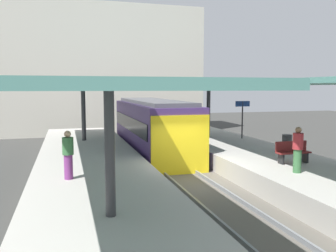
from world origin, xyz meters
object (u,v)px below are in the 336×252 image
at_px(platform_sign, 242,111).
at_px(passenger_mid_platform, 68,154).
at_px(passenger_near_bench, 298,149).
at_px(platform_bench, 292,151).
at_px(litter_bin, 287,143).
at_px(commuter_train, 153,127).

distance_m(platform_sign, passenger_mid_platform, 12.22).
height_order(platform_sign, passenger_near_bench, platform_sign).
xyz_separation_m(platform_bench, litter_bin, (1.28, 2.26, -0.06)).
distance_m(platform_bench, passenger_mid_platform, 8.60).
bearing_deg(platform_bench, passenger_mid_platform, -178.60).
bearing_deg(litter_bin, platform_bench, -119.58).
xyz_separation_m(litter_bin, passenger_near_bench, (-2.13, -3.74, 0.44)).
xyz_separation_m(litter_bin, passenger_mid_platform, (-9.87, -2.47, 0.43)).
relative_size(platform_bench, passenger_mid_platform, 0.88).
relative_size(litter_bin, passenger_mid_platform, 0.50).
xyz_separation_m(passenger_near_bench, passenger_mid_platform, (-7.75, 1.27, -0.01)).
xyz_separation_m(commuter_train, passenger_mid_platform, (-4.72, -7.86, 0.10)).
bearing_deg(passenger_mid_platform, platform_sign, 35.36).
bearing_deg(litter_bin, passenger_near_bench, -119.60).
relative_size(platform_sign, passenger_mid_platform, 1.38).
bearing_deg(platform_sign, platform_bench, -101.18).
distance_m(platform_bench, passenger_near_bench, 1.74).
xyz_separation_m(commuter_train, litter_bin, (5.16, -5.38, -0.33)).
bearing_deg(commuter_train, litter_bin, -46.23).
xyz_separation_m(platform_bench, platform_sign, (1.35, 6.85, 1.16)).
height_order(commuter_train, passenger_near_bench, commuter_train).
bearing_deg(litter_bin, platform_sign, 89.14).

